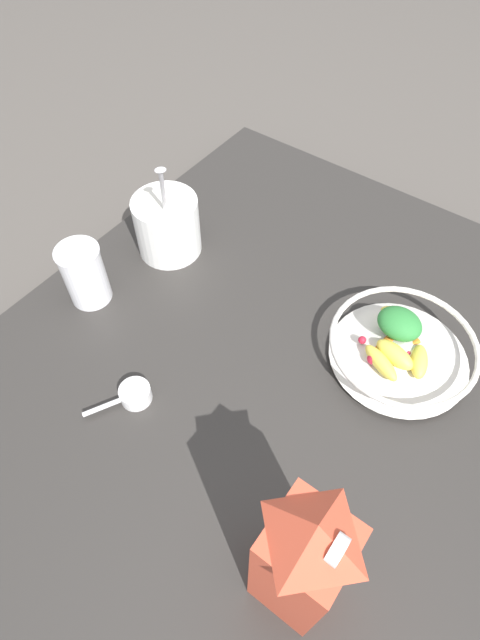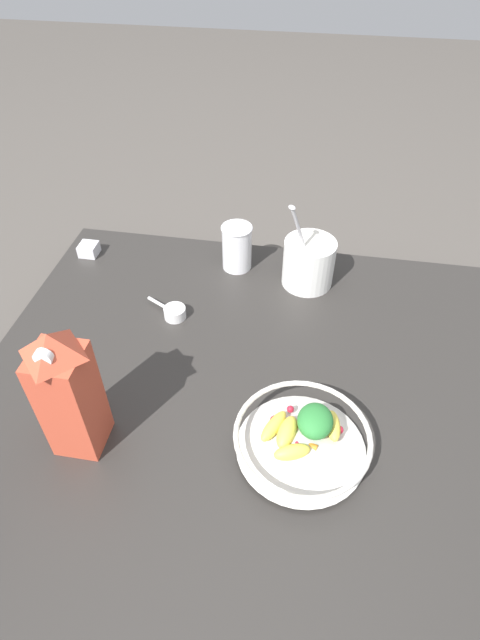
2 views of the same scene
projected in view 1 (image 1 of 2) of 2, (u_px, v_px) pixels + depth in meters
The scene contains 7 objects.
ground_plane at pixel (315, 402), 0.86m from camera, with size 6.00×6.00×0.00m, color #4C4742.
countertop at pixel (317, 396), 0.84m from camera, with size 1.11×1.11×0.04m.
fruit_bowl at pixel (401, 348), 0.83m from camera, with size 0.25×0.25×0.09m.
milk_carton at pixel (303, 560), 0.54m from camera, with size 0.08×0.08×0.27m.
yogurt_tub at pixel (167, 223), 0.97m from camera, with size 0.13×0.13×0.25m.
drinking_cup at pixel (84, 273), 0.90m from camera, with size 0.08×0.08×0.12m.
measuring_scoop at pixel (134, 395), 0.80m from camera, with size 0.10×0.07×0.03m.
Camera 1 is at (-0.40, -0.14, 0.77)m, focal length 28.00 mm.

